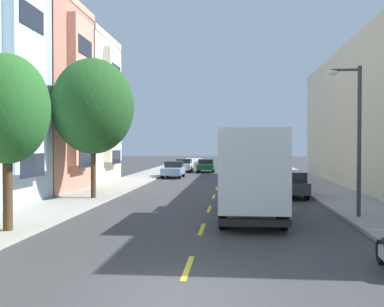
# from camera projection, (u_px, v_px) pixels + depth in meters

# --- Properties ---
(ground_plane) EXTENTS (160.00, 160.00, 0.00)m
(ground_plane) POSITION_uv_depth(u_px,v_px,m) (220.00, 179.00, 38.80)
(ground_plane) COLOR #38383A
(sidewalk_left) EXTENTS (3.20, 120.00, 0.14)m
(sidewalk_left) POSITION_uv_depth(u_px,v_px,m) (135.00, 180.00, 37.45)
(sidewalk_left) COLOR #99968E
(sidewalk_left) RESTS_ON ground_plane
(sidewalk_right) EXTENTS (3.20, 120.00, 0.14)m
(sidewalk_right) POSITION_uv_depth(u_px,v_px,m) (307.00, 181.00, 36.17)
(sidewalk_right) COLOR #99968E
(sidewalk_right) RESTS_ON ground_plane
(lane_centerline_dashes) EXTENTS (0.14, 47.20, 0.01)m
(lane_centerline_dashes) POSITION_uv_depth(u_px,v_px,m) (218.00, 185.00, 33.32)
(lane_centerline_dashes) COLOR yellow
(lane_centerline_dashes) RESTS_ON ground_plane
(townhouse_fourth_cream) EXTENTS (10.64, 7.28, 11.72)m
(townhouse_fourth_cream) POSITION_uv_depth(u_px,v_px,m) (50.00, 112.00, 36.01)
(townhouse_fourth_cream) COLOR beige
(townhouse_fourth_cream) RESTS_ON ground_plane
(street_tree_nearest) EXTENTS (2.82, 2.82, 5.90)m
(street_tree_nearest) POSITION_uv_depth(u_px,v_px,m) (7.00, 110.00, 14.87)
(street_tree_nearest) COLOR #47331E
(street_tree_nearest) RESTS_ON sidewalk_left
(street_tree_second) EXTENTS (4.38, 4.38, 7.50)m
(street_tree_second) POSITION_uv_depth(u_px,v_px,m) (93.00, 106.00, 24.02)
(street_tree_second) COLOR #47331E
(street_tree_second) RESTS_ON sidewalk_left
(street_lamp) EXTENTS (1.35, 0.28, 5.99)m
(street_lamp) POSITION_uv_depth(u_px,v_px,m) (355.00, 128.00, 17.75)
(street_lamp) COLOR #38383D
(street_lamp) RESTS_ON sidewalk_right
(delivery_box_truck) EXTENTS (2.42, 7.14, 3.57)m
(delivery_box_truck) POSITION_uv_depth(u_px,v_px,m) (251.00, 170.00, 17.87)
(delivery_box_truck) COLOR white
(delivery_box_truck) RESTS_ON ground_plane
(parked_wagon_red) EXTENTS (1.94, 4.75, 1.50)m
(parked_wagon_red) POSITION_uv_depth(u_px,v_px,m) (276.00, 174.00, 33.28)
(parked_wagon_red) COLOR #AD1E1E
(parked_wagon_red) RESTS_ON ground_plane
(parked_sedan_white) EXTENTS (1.83, 4.51, 1.43)m
(parked_sedan_white) POSITION_uv_depth(u_px,v_px,m) (184.00, 165.00, 49.93)
(parked_sedan_white) COLOR silver
(parked_sedan_white) RESTS_ON ground_plane
(parked_hatchback_sky) EXTENTS (1.78, 4.02, 1.50)m
(parked_hatchback_sky) POSITION_uv_depth(u_px,v_px,m) (173.00, 169.00, 40.74)
(parked_hatchback_sky) COLOR #7A9EC6
(parked_hatchback_sky) RESTS_ON ground_plane
(parked_wagon_charcoal) EXTENTS (1.82, 4.70, 1.50)m
(parked_wagon_charcoal) POSITION_uv_depth(u_px,v_px,m) (288.00, 183.00, 25.80)
(parked_wagon_charcoal) COLOR #333338
(parked_wagon_charcoal) RESTS_ON ground_plane
(parked_pickup_champagne) EXTENTS (2.09, 5.33, 1.73)m
(parked_pickup_champagne) POSITION_uv_depth(u_px,v_px,m) (267.00, 167.00, 43.01)
(parked_pickup_champagne) COLOR tan
(parked_pickup_champagne) RESTS_ON ground_plane
(parked_hatchback_navy) EXTENTS (1.75, 4.00, 1.50)m
(parked_hatchback_navy) POSITION_uv_depth(u_px,v_px,m) (259.00, 163.00, 56.16)
(parked_hatchback_navy) COLOR navy
(parked_hatchback_navy) RESTS_ON ground_plane
(moving_forest_sedan) EXTENTS (1.80, 4.50, 1.43)m
(moving_forest_sedan) POSITION_uv_depth(u_px,v_px,m) (206.00, 165.00, 48.94)
(moving_forest_sedan) COLOR #194C28
(moving_forest_sedan) RESTS_ON ground_plane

